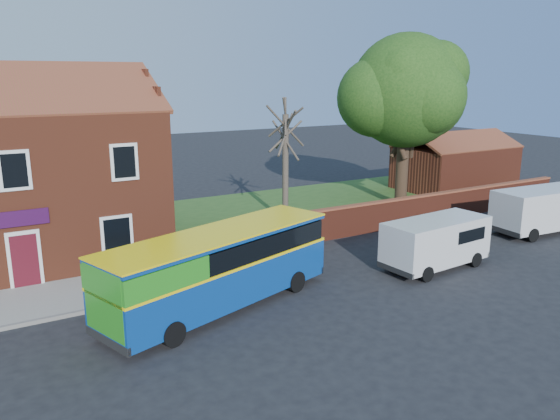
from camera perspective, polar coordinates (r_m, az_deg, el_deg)
ground at (r=18.51m, az=0.30°, el=-11.64°), size 120.00×120.00×0.00m
pavement at (r=21.70m, az=-24.35°, el=-8.80°), size 18.00×3.50×0.12m
kerb at (r=20.09m, az=-23.80°, el=-10.54°), size 18.00×0.15×0.14m
grass_strip at (r=35.70m, az=7.79°, el=0.87°), size 26.00×12.00×0.04m
shop_building at (r=26.34m, az=-26.49°, el=2.44°), size 12.30×8.13×10.50m
boundary_wall at (r=31.14m, az=14.59°, el=0.12°), size 22.00×0.38×1.60m
outbuilding at (r=41.46m, az=17.79°, el=4.38°), size 8.20×5.06×4.17m
bus at (r=18.95m, az=-6.98°, el=-5.98°), size 9.29×5.01×2.76m
van_near at (r=23.96m, az=15.99°, el=-3.13°), size 4.97×2.31×2.12m
van_far at (r=31.24m, az=25.64°, el=0.14°), size 5.39×2.48×2.31m
large_tree at (r=34.51m, az=12.92°, el=11.69°), size 8.60×6.80×10.49m
bare_tree at (r=29.80m, az=0.57°, el=4.94°), size 2.44×2.91×6.52m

